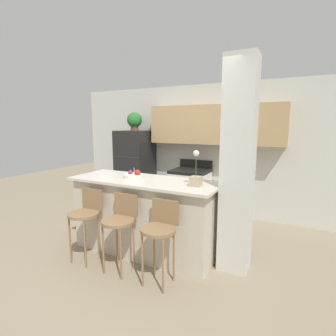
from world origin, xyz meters
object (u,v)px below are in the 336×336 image
(bar_stool_mid, at_px, (120,221))
(orchid_vase, at_px, (196,177))
(bar_stool_right, at_px, (160,230))
(fruit_bowl, at_px, (134,175))
(bar_stool_left, at_px, (86,214))
(potted_plant_on_fridge, at_px, (134,121))
(refrigerator, at_px, (135,169))
(stove_range, at_px, (190,192))

(bar_stool_mid, xyz_separation_m, orchid_vase, (0.76, 0.51, 0.52))
(bar_stool_right, bearing_deg, fruit_bowl, 142.01)
(bar_stool_left, relative_size, potted_plant_on_fridge, 2.50)
(bar_stool_mid, bearing_deg, potted_plant_on_fridge, 120.16)
(bar_stool_right, bearing_deg, potted_plant_on_fridge, 129.69)
(fruit_bowl, bearing_deg, orchid_vase, -3.61)
(bar_stool_left, bearing_deg, refrigerator, 108.38)
(potted_plant_on_fridge, bearing_deg, bar_stool_right, -50.31)
(bar_stool_left, height_order, fruit_bowl, fruit_bowl)
(stove_range, bearing_deg, bar_stool_mid, -89.29)
(bar_stool_right, height_order, orchid_vase, orchid_vase)
(potted_plant_on_fridge, relative_size, orchid_vase, 0.87)
(stove_range, bearing_deg, orchid_vase, -65.51)
(orchid_vase, bearing_deg, bar_stool_mid, -146.25)
(bar_stool_mid, distance_m, orchid_vase, 1.06)
(bar_stool_right, distance_m, potted_plant_on_fridge, 3.12)
(stove_range, distance_m, bar_stool_mid, 2.25)
(bar_stool_right, height_order, fruit_bowl, fruit_bowl)
(fruit_bowl, bearing_deg, bar_stool_left, -123.04)
(refrigerator, bearing_deg, bar_stool_mid, -59.84)
(refrigerator, distance_m, fruit_bowl, 1.99)
(bar_stool_left, bearing_deg, orchid_vase, 21.23)
(bar_stool_left, distance_m, fruit_bowl, 0.81)
(refrigerator, distance_m, bar_stool_mid, 2.56)
(refrigerator, relative_size, bar_stool_right, 1.76)
(fruit_bowl, bearing_deg, bar_stool_right, -37.99)
(bar_stool_left, relative_size, orchid_vase, 2.16)
(potted_plant_on_fridge, xyz_separation_m, fruit_bowl, (1.10, -1.64, -0.78))
(bar_stool_left, xyz_separation_m, bar_stool_mid, (0.55, 0.00, 0.00))
(orchid_vase, bearing_deg, stove_range, 114.49)
(stove_range, relative_size, bar_stool_right, 1.14)
(bar_stool_left, distance_m, bar_stool_mid, 0.55)
(bar_stool_left, bearing_deg, bar_stool_right, 0.00)
(stove_range, distance_m, fruit_bowl, 1.79)
(bar_stool_mid, bearing_deg, fruit_bowl, 107.49)
(bar_stool_right, bearing_deg, refrigerator, 129.69)
(orchid_vase, bearing_deg, bar_stool_right, -112.71)
(bar_stool_left, height_order, potted_plant_on_fridge, potted_plant_on_fridge)
(orchid_vase, bearing_deg, bar_stool_left, -158.77)
(potted_plant_on_fridge, height_order, fruit_bowl, potted_plant_on_fridge)
(bar_stool_mid, bearing_deg, refrigerator, 120.16)
(bar_stool_mid, relative_size, fruit_bowl, 3.35)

